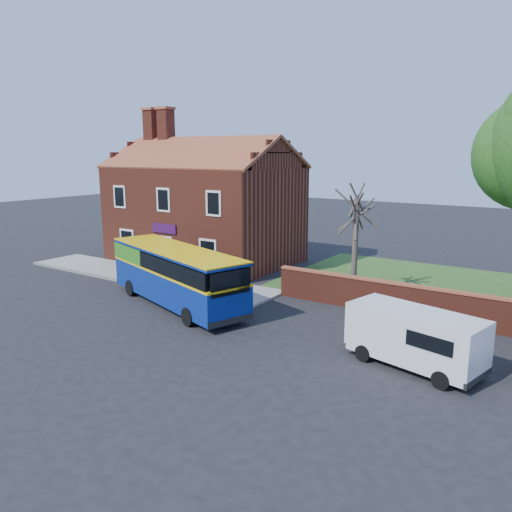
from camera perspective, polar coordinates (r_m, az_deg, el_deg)
The scene contains 8 objects.
ground at distance 22.78m, azimuth -10.54°, elevation -7.71°, with size 120.00×120.00×0.00m, color black.
pavement at distance 31.43m, azimuth -12.43°, elevation -2.23°, with size 18.00×3.50×0.12m, color gray.
kerb at distance 30.28m, azimuth -14.81°, elevation -2.86°, with size 18.00×0.15×0.14m, color slate.
shop_building at distance 34.99m, azimuth -5.90°, elevation 4.98°, with size 12.30×8.13×10.50m.
boundary_wall at distance 23.34m, azimuth 27.09°, elevation -6.26°, with size 22.00×0.38×1.60m.
bus at distance 25.27m, azimuth -9.44°, elevation -1.83°, with size 9.74×5.26×2.89m.
van_near at distance 18.67m, azimuth 17.73°, elevation -8.74°, with size 5.02×2.93×2.07m.
bare_tree at distance 26.59m, azimuth 11.27°, elevation 1.60°, with size 2.14×2.55×5.70m.
Camera 1 is at (15.16, -15.25, 7.53)m, focal length 35.00 mm.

